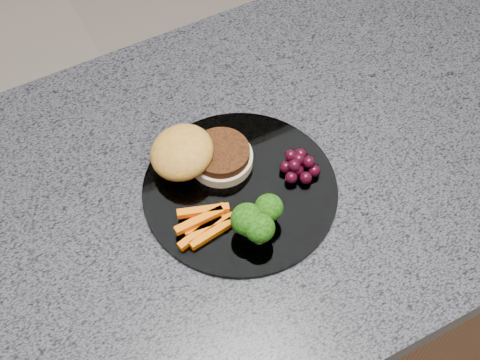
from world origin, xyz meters
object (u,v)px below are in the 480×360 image
burger (196,156)px  grape_bunch (299,165)px  island_cabinet (286,290)px  plate (240,190)px

burger → grape_bunch: burger is taller
island_cabinet → grape_bunch: bearing=-133.3°
island_cabinet → burger: size_ratio=7.99×
grape_bunch → burger: bearing=147.7°
island_cabinet → plate: plate is taller
burger → grape_bunch: size_ratio=2.93×
island_cabinet → burger: burger is taller
plate → grape_bunch: size_ratio=5.08×
island_cabinet → grape_bunch: (-0.03, -0.03, 0.49)m
grape_bunch → island_cabinet: bearing=46.7°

